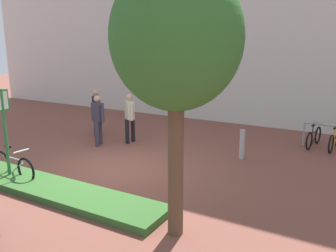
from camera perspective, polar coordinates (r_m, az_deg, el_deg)
The scene contains 10 objects.
ground_plane at distance 9.83m, azimuth -8.72°, elevation -7.02°, with size 60.00×60.00×0.00m, color brown.
building_facade at distance 16.08m, azimuth 8.88°, elevation 18.92°, with size 28.00×1.20×10.00m, color silver.
planter_strip at distance 9.07m, azimuth -20.74°, elevation -8.98°, with size 7.00×1.10×0.16m, color #336028.
tree_sidewalk at distance 5.79m, azimuth 1.38°, elevation 13.91°, with size 2.18×2.18×4.69m.
parking_sign_post at distance 9.41m, azimuth -25.25°, elevation 0.65°, with size 0.08×0.36×2.34m.
bike_at_sign at distance 9.79m, azimuth -23.92°, elevation -5.96°, with size 1.68×0.42×0.86m.
bollard_steel at distance 10.67m, azimuth 12.02°, elevation -2.97°, with size 0.16×0.16×0.90m, color #ADADB2.
person_suited_dark at distance 13.39m, azimuth -11.64°, elevation 2.69°, with size 0.50×0.44×1.72m.
person_shirt_white at distance 12.14m, azimuth -6.29°, elevation 1.80°, with size 0.50×0.46×1.72m.
person_suited_navy at distance 11.96m, azimuth -11.41°, elevation 1.45°, with size 0.60×0.44×1.72m.
Camera 1 is at (5.79, -7.18, 3.39)m, focal length 37.25 mm.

